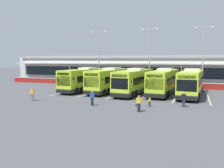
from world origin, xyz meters
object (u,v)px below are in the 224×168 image
Objects in this scene: pedestrian_near_bin at (32,94)px; lamp_post_east at (203,53)px; pedestrian_approaching_bus at (184,99)px; coach_bus_rightmost at (191,83)px; pedestrian_in_dark_coat at (92,98)px; pedestrian_with_handbag at (139,103)px; coach_bus_left_centre at (110,80)px; coach_bus_leftmost at (85,80)px; coach_bus_right_centre at (164,82)px; lamp_post_west at (99,54)px; coach_bus_centre at (135,82)px; pedestrian_child at (150,102)px; lamp_post_centre at (150,53)px.

pedestrian_near_bin is 0.15× the size of lamp_post_east.
pedestrian_near_bin is at bearing -172.62° from pedestrian_approaching_bus.
coach_bus_rightmost reaches higher than pedestrian_approaching_bus.
pedestrian_approaching_bus is at bearing 15.07° from pedestrian_in_dark_coat.
coach_bus_left_centre is at bearing 121.04° from pedestrian_with_handbag.
coach_bus_leftmost and coach_bus_rightmost have the same top height.
coach_bus_right_centre is 18.49m from pedestrian_near_bin.
lamp_post_east reaches higher than coach_bus_left_centre.
lamp_post_east is (5.51, 9.95, 4.50)m from coach_bus_right_centre.
pedestrian_approaching_bus is at bearing 44.16° from pedestrian_with_handbag.
coach_bus_left_centre is 7.60× the size of pedestrian_with_handbag.
pedestrian_in_dark_coat is at bearing -132.67° from coach_bus_rightmost.
lamp_post_west is at bearing 90.05° from pedestrian_near_bin.
pedestrian_in_dark_coat is (-5.55, 1.32, 0.02)m from pedestrian_with_handbag.
lamp_post_east reaches higher than pedestrian_approaching_bus.
coach_bus_right_centre is (12.80, 0.22, 0.00)m from coach_bus_leftmost.
pedestrian_approaching_bus is 19.89m from lamp_post_east.
lamp_post_west is at bearing 120.91° from pedestrian_with_handbag.
pedestrian_with_handbag and pedestrian_near_bin have the same top height.
pedestrian_near_bin is (-10.37, -10.22, -0.91)m from coach_bus_centre.
coach_bus_rightmost is 7.60× the size of pedestrian_with_handbag.
pedestrian_approaching_bus is at bearing 16.29° from pedestrian_child.
pedestrian_in_dark_coat is at bearing -96.55° from lamp_post_centre.
coach_bus_left_centre and coach_bus_rightmost have the same top height.
pedestrian_with_handbag is 24.36m from lamp_post_east.
coach_bus_centre is at bearing -165.03° from coach_bus_right_centre.
lamp_post_centre is (-7.78, 9.97, 4.50)m from coach_bus_rightmost.
pedestrian_with_handbag is 1.00× the size of pedestrian_approaching_bus.
coach_bus_left_centre is 7.60× the size of pedestrian_in_dark_coat.
pedestrian_child is (6.09, 1.56, -0.33)m from pedestrian_in_dark_coat.
pedestrian_child is 20.64m from lamp_post_centre.
coach_bus_centre is 1.00× the size of coach_bus_right_centre.
coach_bus_left_centre reaches higher than pedestrian_approaching_bus.
pedestrian_near_bin is 1.00× the size of pedestrian_approaching_bus.
coach_bus_right_centre is 11.16m from lamp_post_centre.
coach_bus_centre is at bearing -131.24° from lamp_post_east.
coach_bus_leftmost is 8.65m from coach_bus_centre.
coach_bus_right_centre is 12.25× the size of pedestrian_child.
coach_bus_centre is 7.60× the size of pedestrian_approaching_bus.
coach_bus_leftmost is 17.50m from pedestrian_with_handbag.
coach_bus_right_centre is 1.12× the size of lamp_post_west.
coach_bus_rightmost is at bearing -8.22° from coach_bus_right_centre.
coach_bus_leftmost is 4.34m from coach_bus_left_centre.
pedestrian_approaching_bus is 0.15× the size of lamp_post_west.
coach_bus_rightmost is at bearing -1.16° from coach_bus_leftmost.
pedestrian_in_dark_coat reaches higher than pedestrian_child.
coach_bus_centre and coach_bus_right_centre have the same top height.
lamp_post_centre is (-3.67, 19.48, 5.75)m from pedestrian_child.
pedestrian_child is at bearing -79.32° from lamp_post_centre.
lamp_post_centre is at bearing 97.98° from pedestrian_with_handbag.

